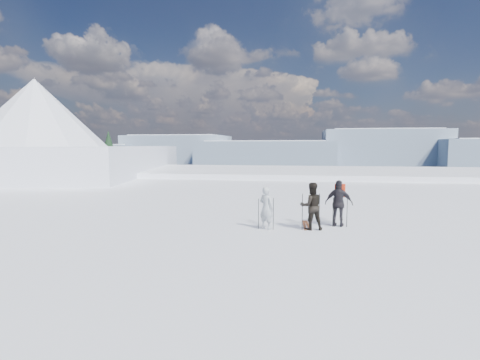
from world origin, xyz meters
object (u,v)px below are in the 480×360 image
object	(u,v)px
skier_grey	(266,208)
skier_pack	(339,203)
skis_loose	(306,225)
skier_dark	(311,206)

from	to	relation	value
skier_grey	skier_pack	distance (m)	2.84
skis_loose	skier_grey	bearing A→B (deg)	-150.63
skier_grey	skis_loose	bearing A→B (deg)	-118.32
skier_dark	skier_grey	bearing A→B (deg)	-6.90
skier_pack	skis_loose	bearing A→B (deg)	16.67
skier_dark	skier_pack	distance (m)	1.28
skier_dark	skis_loose	size ratio (longest dim) A/B	1.03
skier_pack	skis_loose	xyz separation A→B (m)	(-1.21, -0.07, -0.87)
skier_dark	skis_loose	bearing A→B (deg)	-89.07
skier_grey	skier_dark	xyz separation A→B (m)	(1.65, 0.17, 0.08)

